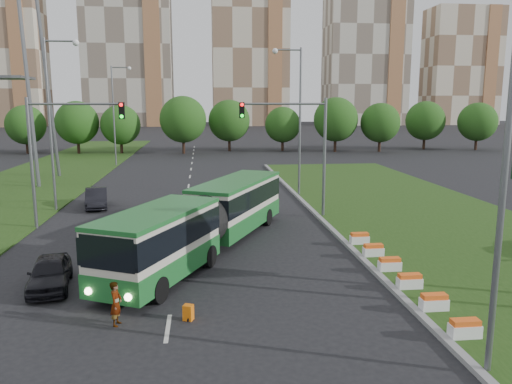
{
  "coord_description": "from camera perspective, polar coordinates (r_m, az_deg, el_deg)",
  "views": [
    {
      "loc": [
        -1.72,
        -22.35,
        7.69
      ],
      "look_at": [
        1.36,
        5.78,
        2.6
      ],
      "focal_mm": 35.0,
      "sensor_mm": 36.0,
      "label": 1
    }
  ],
  "objects": [
    {
      "name": "left_verge",
      "position": [
        50.65,
        -24.9,
        0.57
      ],
      "size": [
        12.0,
        110.0,
        0.1
      ],
      "primitive_type": "cube",
      "color": "#1F3F12",
      "rests_on": "ground"
    },
    {
      "name": "flower_planters",
      "position": [
        22.74,
        16.04,
        -8.77
      ],
      "size": [
        1.1,
        11.5,
        0.6
      ],
      "primitive_type": null,
      "color": "white",
      "rests_on": "grass_median"
    },
    {
      "name": "apartment_tower_cwest",
      "position": [
        174.88,
        -14.41,
        15.89
      ],
      "size": [
        28.0,
        15.0,
        52.0
      ],
      "primitive_type": "cube",
      "color": "beige",
      "rests_on": "ground"
    },
    {
      "name": "apartment_tower_west",
      "position": [
        184.33,
        -27.18,
        14.18
      ],
      "size": [
        26.0,
        15.0,
        48.0
      ],
      "primitive_type": "cube",
      "color": "beige",
      "rests_on": "ground"
    },
    {
      "name": "shopping_trolley",
      "position": [
        18.5,
        -7.74,
        -13.5
      ],
      "size": [
        0.33,
        0.35,
        0.57
      ],
      "rotation": [
        0.0,
        0.0,
        -0.4
      ],
      "color": "orange",
      "rests_on": "ground"
    },
    {
      "name": "car_left_near",
      "position": [
        22.81,
        -22.49,
        -8.52
      ],
      "size": [
        2.21,
        4.16,
        1.35
      ],
      "primitive_type": "imported",
      "rotation": [
        0.0,
        0.0,
        0.16
      ],
      "color": "black",
      "rests_on": "ground"
    },
    {
      "name": "traffic_mast_median",
      "position": [
        33.08,
        5.14,
        6.1
      ],
      "size": [
        5.76,
        0.32,
        8.0
      ],
      "color": "slate",
      "rests_on": "ground"
    },
    {
      "name": "street_lamps",
      "position": [
        32.42,
        -8.56,
        7.1
      ],
      "size": [
        36.0,
        60.0,
        12.0
      ],
      "primitive_type": null,
      "color": "slate",
      "rests_on": "ground"
    },
    {
      "name": "pedestrian",
      "position": [
        18.43,
        -15.7,
        -12.18
      ],
      "size": [
        0.48,
        0.64,
        1.59
      ],
      "primitive_type": "imported",
      "rotation": [
        0.0,
        0.0,
        1.39
      ],
      "color": "gray",
      "rests_on": "ground"
    },
    {
      "name": "apartment_tower_east",
      "position": [
        182.13,
        12.36,
        14.94
      ],
      "size": [
        27.0,
        15.0,
        47.0
      ],
      "primitive_type": "cube",
      "color": "beige",
      "rests_on": "ground"
    },
    {
      "name": "ground",
      "position": [
        23.7,
        -1.76,
        -8.74
      ],
      "size": [
        360.0,
        360.0,
        0.0
      ],
      "primitive_type": "plane",
      "color": "black",
      "rests_on": "ground"
    },
    {
      "name": "grass_median",
      "position": [
        34.58,
        19.16,
        -3.1
      ],
      "size": [
        14.0,
        60.0,
        0.15
      ],
      "primitive_type": "cube",
      "color": "#1F3F12",
      "rests_on": "ground"
    },
    {
      "name": "traffic_mast_left",
      "position": [
        32.61,
        -21.72,
        5.36
      ],
      "size": [
        5.76,
        0.32,
        8.0
      ],
      "color": "slate",
      "rests_on": "ground"
    },
    {
      "name": "car_left_far",
      "position": [
        38.77,
        -17.77,
        -0.66
      ],
      "size": [
        2.28,
        4.55,
        1.43
      ],
      "primitive_type": "imported",
      "rotation": [
        0.0,
        0.0,
        0.18
      ],
      "color": "black",
      "rests_on": "ground"
    },
    {
      "name": "midrise_east",
      "position": [
        195.62,
        22.35,
        13.06
      ],
      "size": [
        24.0,
        14.0,
        40.0
      ],
      "primitive_type": "cube",
      "color": "beige",
      "rests_on": "ground"
    },
    {
      "name": "tree_line",
      "position": [
        78.3,
        2.4,
        7.85
      ],
      "size": [
        120.0,
        8.0,
        9.0
      ],
      "primitive_type": null,
      "color": "#1B4412",
      "rests_on": "ground"
    },
    {
      "name": "median_kerb",
      "position": [
        32.24,
        7.91,
        -3.54
      ],
      "size": [
        0.3,
        60.0,
        0.18
      ],
      "primitive_type": "cube",
      "color": "gray",
      "rests_on": "ground"
    },
    {
      "name": "lane_markings",
      "position": [
        43.06,
        -7.84,
        -0.19
      ],
      "size": [
        0.2,
        100.0,
        0.01
      ],
      "primitive_type": null,
      "color": "beige",
      "rests_on": "ground"
    },
    {
      "name": "articulated_bus",
      "position": [
        26.15,
        -6.37,
        -3.11
      ],
      "size": [
        2.63,
        16.84,
        2.77
      ],
      "rotation": [
        0.0,
        0.0,
        -0.46
      ],
      "color": "beige",
      "rests_on": "ground"
    },
    {
      "name": "apartment_tower_ceast",
      "position": [
        174.02,
        -0.72,
        15.9
      ],
      "size": [
        25.0,
        15.0,
        50.0
      ],
      "primitive_type": "cube",
      "color": "beige",
      "rests_on": "ground"
    }
  ]
}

